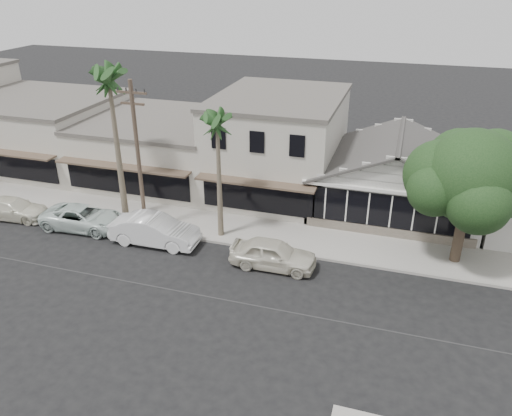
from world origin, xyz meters
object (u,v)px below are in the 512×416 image
(car_3, at_px, (14,209))
(utility_pole, at_px, (138,155))
(car_0, at_px, (273,254))
(car_2, at_px, (83,218))
(car_1, at_px, (155,230))
(shade_tree, at_px, (469,177))

(car_3, bearing_deg, utility_pole, -89.24)
(car_0, bearing_deg, car_2, 85.33)
(utility_pole, distance_m, car_1, 4.35)
(car_3, relative_size, shade_tree, 0.61)
(car_2, distance_m, car_3, 5.00)
(utility_pole, bearing_deg, car_2, -166.38)
(car_0, xyz_separation_m, car_3, (-17.09, 0.68, -0.13))
(shade_tree, bearing_deg, car_3, -173.82)
(utility_pole, relative_size, car_3, 2.02)
(car_0, distance_m, car_2, 12.11)
(car_1, bearing_deg, car_2, 84.34)
(utility_pole, bearing_deg, car_1, -44.14)
(car_3, bearing_deg, shade_tree, -89.68)
(car_3, height_order, shade_tree, shade_tree)
(car_2, bearing_deg, car_0, -96.76)
(utility_pole, height_order, car_1, utility_pole)
(car_1, bearing_deg, utility_pole, 44.67)
(car_0, xyz_separation_m, shade_tree, (9.14, 3.52, 4.08))
(car_3, xyz_separation_m, shade_tree, (26.23, 2.84, 4.21))
(car_0, relative_size, car_3, 1.02)
(car_0, xyz_separation_m, car_1, (-7.09, 0.40, 0.07))
(utility_pole, distance_m, car_2, 5.57)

